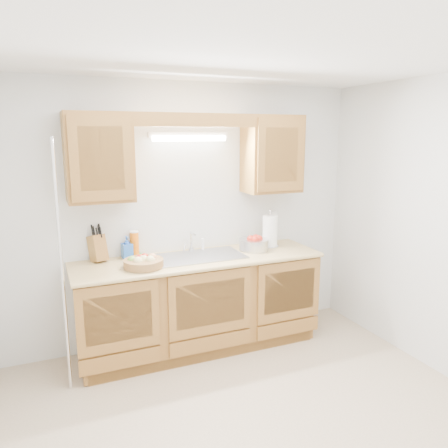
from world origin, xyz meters
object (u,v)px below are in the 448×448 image
paper_towel (270,231)px  fruit_basket (143,262)px  knife_block (98,248)px  apple_bowl (254,244)px

paper_towel → fruit_basket: bearing=-171.6°
fruit_basket → knife_block: size_ratio=1.25×
apple_bowl → fruit_basket: bearing=-173.0°
fruit_basket → knife_block: (-0.33, 0.35, 0.08)m
fruit_basket → apple_bowl: apple_bowl is taller
fruit_basket → apple_bowl: (1.13, 0.14, 0.02)m
paper_towel → apple_bowl: bearing=-164.4°
paper_towel → apple_bowl: paper_towel is taller
knife_block → paper_towel: 1.67m
knife_block → apple_bowl: knife_block is taller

